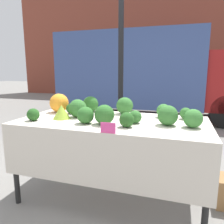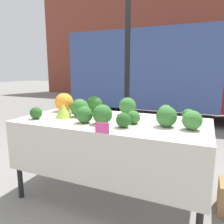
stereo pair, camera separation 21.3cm
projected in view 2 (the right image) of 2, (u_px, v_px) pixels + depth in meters
ground_plane at (112, 196)px, 2.30m from camera, size 40.00×40.00×0.00m
building_facade at (191, 28)px, 9.89m from camera, size 16.00×0.60×6.40m
tent_pole at (127, 75)px, 2.86m from camera, size 0.07×0.07×2.48m
parked_truck at (163, 73)px, 5.94m from camera, size 5.04×1.88×2.28m
market_table at (109, 131)px, 2.11m from camera, size 1.83×0.91×0.82m
orange_cauliflower at (64, 102)px, 2.58m from camera, size 0.22×0.22×0.22m
romanesco_head at (63, 111)px, 2.24m from camera, size 0.17×0.17×0.14m
broccoli_head_0 at (134, 117)px, 1.99m from camera, size 0.12×0.12×0.12m
broccoli_head_1 at (166, 117)px, 1.88m from camera, size 0.18×0.18×0.18m
broccoli_head_2 at (84, 115)px, 2.02m from camera, size 0.16×0.16×0.16m
broccoli_head_3 at (188, 115)px, 2.10m from camera, size 0.12×0.12×0.12m
broccoli_head_4 at (192, 120)px, 1.78m from camera, size 0.16×0.16×0.16m
broccoli_head_5 at (166, 112)px, 2.19m from camera, size 0.14×0.14×0.14m
broccoli_head_6 at (103, 114)px, 1.96m from camera, size 0.18×0.18×0.18m
broccoli_head_7 at (36, 113)px, 2.18m from camera, size 0.12×0.12×0.12m
broccoli_head_8 at (127, 106)px, 2.40m from camera, size 0.19×0.19×0.19m
broccoli_head_9 at (75, 108)px, 2.49m from camera, size 0.12×0.12×0.12m
broccoli_head_10 at (95, 104)px, 2.56m from camera, size 0.18×0.18×0.18m
broccoli_head_11 at (123, 120)px, 1.85m from camera, size 0.13×0.13×0.13m
broccoli_head_12 at (80, 108)px, 2.29m from camera, size 0.19×0.19×0.19m
price_sign at (102, 128)px, 1.70m from camera, size 0.12×0.01×0.08m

